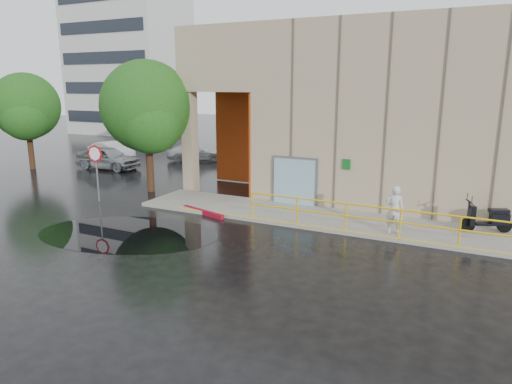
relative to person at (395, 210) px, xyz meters
The scene contains 15 objects.
ground 6.16m from the person, 144.18° to the right, with size 120.00×120.00×0.00m, color black.
sidewalk 1.63m from the person, 134.61° to the left, with size 20.00×3.00×0.15m, color gray.
building 8.08m from the person, 88.69° to the left, with size 20.00×10.17×8.00m.
guardrail 0.86m from the person, 149.02° to the right, with size 9.56×0.06×1.03m.
distant_building 41.50m from the person, 143.44° to the left, with size 12.00×8.08×15.00m.
person is the anchor object (origin of this frame).
scooter 3.40m from the person, 28.35° to the left, with size 1.83×1.17×1.39m.
stop_sign 13.35m from the person, behind, with size 0.80×0.12×2.65m.
red_curb 7.81m from the person, behind, with size 2.40×0.18×0.18m, color maroon.
puddle 9.69m from the person, 156.43° to the right, with size 6.84×4.21×0.01m, color black.
car_a 19.81m from the person, 163.01° to the left, with size 1.75×4.34×1.48m, color #9C9FA3.
car_b 23.03m from the person, 157.88° to the left, with size 1.38×3.95×1.30m, color white.
car_c 19.18m from the person, 144.71° to the left, with size 1.69×4.16×1.21m, color silver.
tree_near 12.80m from the person, behind, with size 4.50×4.50×6.55m.
tree_far 23.74m from the person, behind, with size 4.15×4.15×6.09m.
Camera 1 is at (7.35, -12.56, 5.34)m, focal length 32.00 mm.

